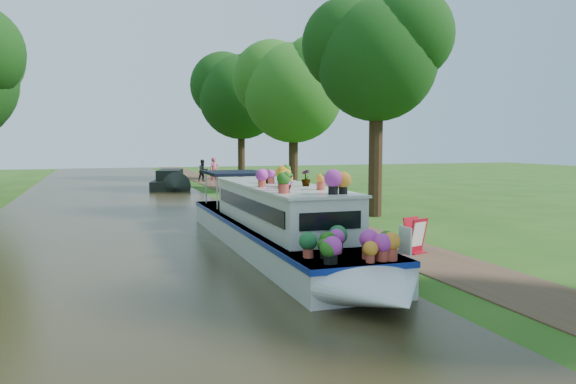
{
  "coord_description": "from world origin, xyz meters",
  "views": [
    {
      "loc": [
        -6.87,
        -17.33,
        3.03
      ],
      "look_at": [
        -0.66,
        0.88,
        1.3
      ],
      "focal_mm": 35.0,
      "sensor_mm": 36.0,
      "label": 1
    }
  ],
  "objects_px": {
    "plant_boat": "(280,223)",
    "pedestrian_dark": "(203,171)",
    "second_boat": "(170,181)",
    "pedestrian_pink": "(214,171)",
    "sandwich_board": "(415,237)"
  },
  "relations": [
    {
      "from": "plant_boat",
      "to": "pedestrian_pink",
      "type": "xyz_separation_m",
      "value": [
        3.18,
        24.71,
        0.13
      ]
    },
    {
      "from": "plant_boat",
      "to": "pedestrian_dark",
      "type": "xyz_separation_m",
      "value": [
        2.92,
        27.69,
        0.0
      ]
    },
    {
      "from": "second_boat",
      "to": "sandwich_board",
      "type": "xyz_separation_m",
      "value": [
        3.63,
        -23.71,
        -0.03
      ]
    },
    {
      "from": "sandwich_board",
      "to": "pedestrian_dark",
      "type": "height_order",
      "value": "pedestrian_dark"
    },
    {
      "from": "sandwich_board",
      "to": "pedestrian_pink",
      "type": "xyz_separation_m",
      "value": [
        -0.29,
        25.9,
        0.52
      ]
    },
    {
      "from": "plant_boat",
      "to": "sandwich_board",
      "type": "xyz_separation_m",
      "value": [
        3.46,
        -1.19,
        -0.39
      ]
    },
    {
      "from": "pedestrian_pink",
      "to": "sandwich_board",
      "type": "bearing_deg",
      "value": -100.73
    },
    {
      "from": "pedestrian_pink",
      "to": "plant_boat",
      "type": "bearing_deg",
      "value": -108.7
    },
    {
      "from": "second_boat",
      "to": "pedestrian_pink",
      "type": "xyz_separation_m",
      "value": [
        3.35,
        2.19,
        0.49
      ]
    },
    {
      "from": "plant_boat",
      "to": "pedestrian_pink",
      "type": "distance_m",
      "value": 24.91
    },
    {
      "from": "pedestrian_dark",
      "to": "plant_boat",
      "type": "bearing_deg",
      "value": -113.38
    },
    {
      "from": "second_boat",
      "to": "sandwich_board",
      "type": "relative_size",
      "value": 6.87
    },
    {
      "from": "plant_boat",
      "to": "sandwich_board",
      "type": "bearing_deg",
      "value": -18.96
    },
    {
      "from": "plant_boat",
      "to": "second_boat",
      "type": "distance_m",
      "value": 22.52
    },
    {
      "from": "plant_boat",
      "to": "pedestrian_pink",
      "type": "height_order",
      "value": "plant_boat"
    }
  ]
}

